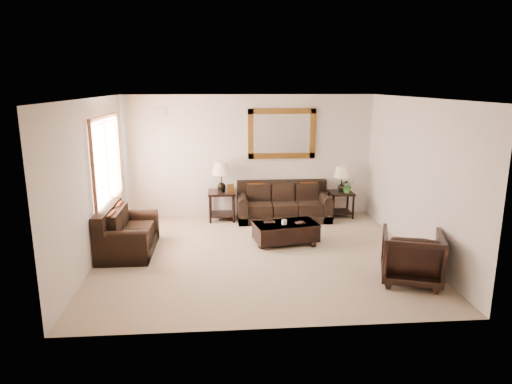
{
  "coord_description": "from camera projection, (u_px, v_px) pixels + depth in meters",
  "views": [
    {
      "loc": [
        -0.64,
        -7.52,
        2.93
      ],
      "look_at": [
        0.01,
        0.6,
        0.99
      ],
      "focal_mm": 32.0,
      "sensor_mm": 36.0,
      "label": 1
    }
  ],
  "objects": [
    {
      "name": "end_table_left",
      "position": [
        222.0,
        182.0,
        9.88
      ],
      "size": [
        0.59,
        0.59,
        1.3
      ],
      "color": "black",
      "rests_on": "room"
    },
    {
      "name": "potted_plant",
      "position": [
        348.0,
        187.0,
        10.07
      ],
      "size": [
        0.32,
        0.35,
        0.26
      ],
      "primitive_type": "imported",
      "rotation": [
        0.0,
        0.0,
        -0.09
      ],
      "color": "#26521C",
      "rests_on": "end_table_right"
    },
    {
      "name": "room",
      "position": [
        258.0,
        179.0,
        7.71
      ],
      "size": [
        5.51,
        5.01,
        2.71
      ],
      "color": "gray",
      "rests_on": "ground"
    },
    {
      "name": "loveseat",
      "position": [
        125.0,
        235.0,
        8.09
      ],
      "size": [
        0.88,
        1.48,
        0.83
      ],
      "rotation": [
        0.0,
        0.0,
        1.57
      ],
      "color": "black",
      "rests_on": "room"
    },
    {
      "name": "mirror",
      "position": [
        282.0,
        134.0,
        10.04
      ],
      "size": [
        1.5,
        0.06,
        1.1
      ],
      "color": "#4E290F",
      "rests_on": "room"
    },
    {
      "name": "window",
      "position": [
        107.0,
        161.0,
        8.33
      ],
      "size": [
        0.07,
        1.96,
        1.66
      ],
      "color": "white",
      "rests_on": "room"
    },
    {
      "name": "armchair",
      "position": [
        412.0,
        254.0,
        6.82
      ],
      "size": [
        1.06,
        1.03,
        0.88
      ],
      "primitive_type": "imported",
      "rotation": [
        0.0,
        0.0,
        2.81
      ],
      "color": "black",
      "rests_on": "floor"
    },
    {
      "name": "air_vent",
      "position": [
        160.0,
        111.0,
        9.74
      ],
      "size": [
        0.25,
        0.02,
        0.18
      ],
      "primitive_type": "cube",
      "color": "#999999",
      "rests_on": "room"
    },
    {
      "name": "end_table_right",
      "position": [
        342.0,
        184.0,
        10.14
      ],
      "size": [
        0.52,
        0.52,
        1.15
      ],
      "color": "black",
      "rests_on": "room"
    },
    {
      "name": "coffee_table",
      "position": [
        286.0,
        231.0,
        8.52
      ],
      "size": [
        1.27,
        0.84,
        0.5
      ],
      "rotation": [
        0.0,
        0.0,
        0.19
      ],
      "color": "black",
      "rests_on": "room"
    },
    {
      "name": "sofa",
      "position": [
        283.0,
        206.0,
        10.05
      ],
      "size": [
        2.01,
        0.87,
        0.82
      ],
      "color": "black",
      "rests_on": "room"
    }
  ]
}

